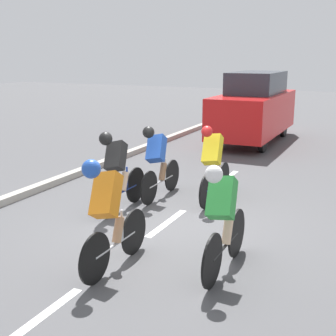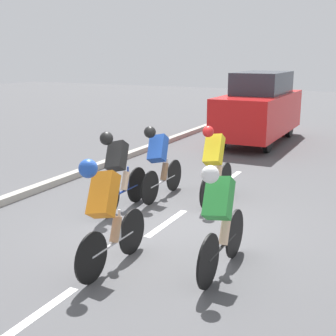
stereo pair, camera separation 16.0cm
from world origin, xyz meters
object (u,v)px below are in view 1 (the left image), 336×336
at_px(cyclist_yellow, 213,162).
at_px(cyclist_orange, 108,210).
at_px(cyclist_blue, 157,160).
at_px(cyclist_green, 223,216).
at_px(cyclist_black, 117,169).
at_px(support_car, 254,108).

height_order(cyclist_yellow, cyclist_orange, cyclist_orange).
bearing_deg(cyclist_blue, cyclist_green, 130.66).
bearing_deg(cyclist_black, cyclist_yellow, -138.18).
bearing_deg(cyclist_orange, cyclist_yellow, -94.05).
distance_m(cyclist_green, cyclist_orange, 1.45).
xyz_separation_m(cyclist_black, cyclist_orange, (-1.12, 2.08, 0.04)).
height_order(cyclist_yellow, cyclist_green, cyclist_yellow).
xyz_separation_m(cyclist_green, support_car, (2.07, -9.19, 0.33)).
relative_size(cyclist_yellow, cyclist_orange, 1.02).
xyz_separation_m(cyclist_orange, cyclist_blue, (0.82, -3.06, -0.05)).
height_order(cyclist_green, support_car, support_car).
distance_m(cyclist_yellow, cyclist_blue, 1.08).
bearing_deg(support_car, cyclist_green, 102.68).
height_order(cyclist_orange, cyclist_blue, cyclist_orange).
distance_m(cyclist_yellow, cyclist_orange, 3.30).
bearing_deg(cyclist_blue, cyclist_orange, 104.95).
bearing_deg(support_car, cyclist_blue, 89.17).
bearing_deg(cyclist_yellow, support_car, -81.58).
relative_size(cyclist_black, cyclist_green, 0.99).
relative_size(cyclist_yellow, support_car, 0.36).
relative_size(cyclist_black, support_car, 0.36).
bearing_deg(cyclist_yellow, cyclist_blue, 12.75).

